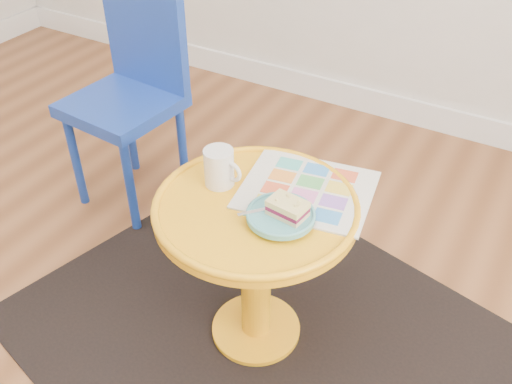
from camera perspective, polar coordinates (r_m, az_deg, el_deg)
The scene contains 9 objects.
room_walls at distance 2.70m, azimuth -21.89°, elevation 5.81°, with size 4.00×4.00×4.00m.
rug at distance 1.74m, azimuth -0.00°, elevation -13.66°, with size 1.30×1.10×0.01m, color black.
side_table at distance 1.49m, azimuth -0.00°, elevation -5.37°, with size 0.51×0.51×0.48m.
chair at distance 2.06m, azimuth -12.26°, elevation 10.35°, with size 0.37×0.37×0.78m.
newspaper at distance 1.45m, azimuth 5.13°, elevation 0.24°, with size 0.33×0.28×0.01m, color silver.
mug at distance 1.44m, azimuth -3.65°, elevation 2.55°, with size 0.11×0.08×0.10m.
plate at distance 1.34m, azimuth 2.48°, elevation -2.40°, with size 0.16×0.16×0.02m.
cake_slice at distance 1.32m, azimuth 3.19°, elevation -1.61°, with size 0.10×0.07×0.04m.
fork at distance 1.35m, azimuth 1.32°, elevation -1.68°, with size 0.11×0.12×0.00m.
Camera 1 is at (0.94, -0.35, 1.36)m, focal length 40.00 mm.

